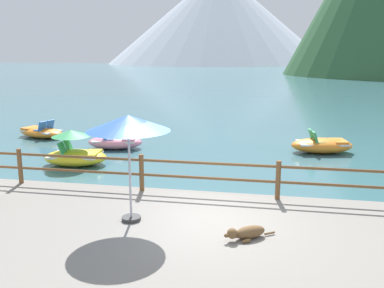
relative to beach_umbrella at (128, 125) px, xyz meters
The scene contains 10 objects.
ground_plane 40.45m from the beach_umbrella, 88.10° to the left, with size 200.00×200.00×0.00m, color #3D6B75.
promenade_dock 3.20m from the beach_umbrella, 54.09° to the right, with size 28.00×8.00×0.40m, color gray.
dock_railing 2.75m from the beach_umbrella, 54.82° to the left, with size 23.92×0.12×0.95m.
beach_umbrella is the anchor object (origin of this frame).
dog_resting 3.14m from the beach_umbrella, 10.42° to the right, with size 0.96×0.62×0.26m.
pedal_boat_0 12.38m from the beach_umbrella, 128.69° to the left, with size 2.59×1.83×0.82m.
pedal_boat_2 8.91m from the beach_umbrella, 113.05° to the left, with size 2.35×1.47×0.86m.
pedal_boat_3 6.83m from the beach_umbrella, 126.12° to the left, with size 2.32×1.63×1.24m.
pedal_boat_4 10.26m from the beach_umbrella, 61.10° to the left, with size 2.57×1.69×0.89m.
distant_peak 142.01m from the beach_umbrella, 96.46° to the left, with size 75.68×75.68×31.22m, color #A8B2C1.
Camera 1 is at (1.45, -8.23, 3.86)m, focal length 39.09 mm.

